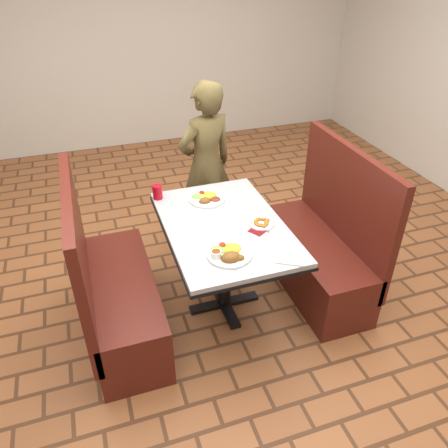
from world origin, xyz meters
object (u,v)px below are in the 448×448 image
Objects in this scene: dining_table at (224,235)px; near_dinner_plate at (229,252)px; booth_bench_right at (319,251)px; red_tumbler at (158,192)px; booth_bench_left at (115,295)px; plantain_plate at (261,223)px; far_dinner_plate at (207,197)px; diner_person at (206,166)px.

dining_table is 0.39m from near_dinner_plate.
booth_bench_right reaches higher than dining_table.
booth_bench_left is at bearing -131.09° from red_tumbler.
red_tumbler is (-1.16, 0.50, 0.48)m from booth_bench_right.
plantain_plate is (0.24, -0.09, 0.11)m from dining_table.
red_tumbler reaches higher than far_dinner_plate.
booth_bench_left is at bearing 180.00° from dining_table.
plantain_plate is at bearing -44.33° from red_tumbler.
plantain_plate is at bearing -4.76° from booth_bench_left.
red_tumbler reaches higher than plantain_plate.
dining_table is 0.64m from red_tumbler.
booth_bench_right is 1.06m from near_dinner_plate.
diner_person is (-0.64, 0.96, 0.41)m from booth_bench_right.
booth_bench_right is (1.60, 0.00, 0.00)m from booth_bench_left.
booth_bench_right is 1.00m from far_dinner_plate.
booth_bench_right is 4.22× the size of near_dinner_plate.
booth_bench_right is at bearing 0.00° from booth_bench_left.
booth_bench_left is 1.00× the size of booth_bench_right.
dining_table is at bearing 75.87° from near_dinner_plate.
near_dinner_plate is 0.90m from red_tumbler.
plantain_plate is at bearing -19.63° from dining_table.
dining_table is 4.26× the size of near_dinner_plate.
near_dinner_plate is 0.43m from plantain_plate.
red_tumbler is (-0.36, 0.50, 0.15)m from dining_table.
booth_bench_right reaches higher than plantain_plate.
diner_person reaches higher than far_dinner_plate.
dining_table is 0.98m from diner_person.
dining_table is 0.86m from booth_bench_right.
dining_table is 0.82× the size of diner_person.
diner_person is at bearing 73.86° from far_dinner_plate.
booth_bench_left is 0.91m from near_dinner_plate.
red_tumbler is (-0.27, 0.86, 0.02)m from near_dinner_plate.
booth_bench_right reaches higher than far_dinner_plate.
dining_table is at bearing 160.37° from plantain_plate.
near_dinner_plate is (0.71, -0.35, 0.45)m from booth_bench_left.
red_tumbler reaches higher than near_dinner_plate.
booth_bench_left reaches higher than plantain_plate.
near_dinner_plate is 2.60× the size of red_tumbler.
booth_bench_right is at bearing 107.06° from diner_person.
booth_bench_left reaches higher than near_dinner_plate.
dining_table is 1.01× the size of booth_bench_left.
diner_person is 13.56× the size of red_tumbler.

